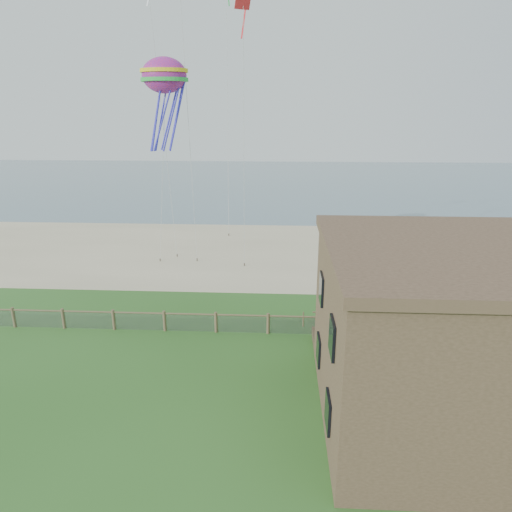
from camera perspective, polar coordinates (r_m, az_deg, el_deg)
name	(u,v)px	position (r m, az deg, el deg)	size (l,w,h in m)	color
ground	(198,393)	(21.77, -7.25, -16.62)	(160.00, 160.00, 0.00)	#29551D
sand_beach	(240,251)	(41.65, -1.97, 0.61)	(72.00, 20.00, 0.02)	tan
ocean	(261,181)	(84.62, 0.67, 9.36)	(160.00, 68.00, 0.02)	slate
chainlink_fence	(216,323)	(26.62, -5.02, -8.39)	(36.20, 0.20, 1.25)	brown
motel_deck	(452,342)	(27.29, 23.27, -9.89)	(15.00, 2.00, 0.50)	#4E412C
picnic_table	(354,337)	(25.81, 12.13, -9.93)	(2.05, 1.55, 0.87)	#4E412C
octopus_kite	(166,102)	(34.37, -11.21, 18.34)	(3.34, 2.36, 6.87)	red
kite_red	(243,9)	(32.22, -1.60, 28.47)	(1.22, 0.70, 2.38)	red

